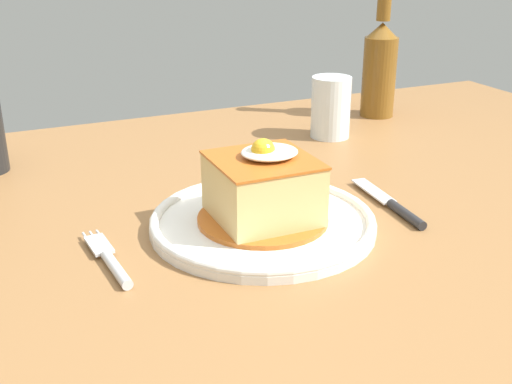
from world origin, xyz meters
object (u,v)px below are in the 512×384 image
Objects in this scene: fork at (111,261)px; knife at (396,207)px; beer_bottle_amber at (380,64)px; drinking_glass at (331,111)px; main_plate at (263,221)px.

fork is 0.37m from knife.
beer_bottle_amber reaches higher than drinking_glass.
main_plate is at bearing 172.12° from knife.
drinking_glass reaches higher than knife.
fork is 0.73m from beer_bottle_amber.
fork is at bearing -174.27° from main_plate.
drinking_glass reaches higher than main_plate.
main_plate is 0.18m from knife.
beer_bottle_amber reaches higher than main_plate.
beer_bottle_amber is at bearing 33.04° from fork.
fork is 0.53× the size of beer_bottle_amber.
beer_bottle_amber is (0.24, 0.40, 0.09)m from knife.
knife is 0.33m from drinking_glass.
knife is (0.37, -0.01, 0.00)m from fork.
fork is at bearing -146.96° from beer_bottle_amber.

